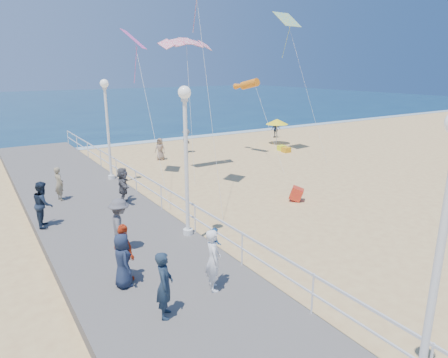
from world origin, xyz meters
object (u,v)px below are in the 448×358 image
lamp_post_far (107,119)px  spectator_3 (124,253)px  spectator_0 (165,285)px  spectator_7 (43,204)px  beach_walker_c (160,149)px  spectator_4 (123,260)px  spectator_6 (59,184)px  beach_chair_right (286,150)px  spectator_2 (120,226)px  beach_walker_b (276,129)px  beach_walker_a (187,141)px  lamp_post_near (442,236)px  beach_chair_left (282,148)px  lamp_post_mid (186,147)px  toddler_held (215,243)px  woman_holding_toddler (213,260)px  spectator_5 (123,185)px  box_kite (296,195)px  beach_umbrella (277,122)px

lamp_post_far → spectator_3: (-3.04, -10.95, -2.40)m
spectator_0 → spectator_7: 7.96m
lamp_post_far → beach_walker_c: lamp_post_far is taller
spectator_7 → beach_walker_c: size_ratio=1.14×
spectator_4 → beach_walker_c: size_ratio=1.00×
spectator_6 → beach_chair_right: spectator_6 is taller
spectator_0 → spectator_2: size_ratio=0.93×
beach_walker_b → lamp_post_far: bearing=33.4°
beach_walker_a → beach_chair_right: beach_walker_a is taller
lamp_post_near → beach_chair_left: lamp_post_near is taller
lamp_post_mid → beach_chair_left: 18.53m
spectator_6 → beach_walker_b: bearing=-79.3°
spectator_0 → beach_chair_left: size_ratio=3.10×
spectator_7 → beach_walker_a: (11.80, 10.90, -0.37)m
lamp_post_near → lamp_post_far: 18.00m
spectator_6 → lamp_post_far: bearing=-67.2°
toddler_held → spectator_2: 3.81m
spectator_2 → spectator_7: bearing=37.3°
woman_holding_toddler → toddler_held: bearing=-25.6°
spectator_0 → beach_walker_c: (7.66, 17.58, -0.48)m
spectator_0 → spectator_5: 9.11m
spectator_5 → box_kite: bearing=-95.6°
box_kite → spectator_5: bearing=113.6°
beach_walker_a → spectator_4: bearing=-170.9°
toddler_held → spectator_4: bearing=77.5°
box_kite → beach_chair_right: (7.31, 9.07, -0.10)m
beach_walker_a → beach_chair_left: beach_walker_a is taller
spectator_4 → beach_chair_right: (17.24, 12.82, -0.98)m
spectator_2 → beach_umbrella: spectator_2 is taller
lamp_post_far → box_kite: size_ratio=8.87×
spectator_5 → beach_walker_b: (18.50, 11.53, -0.46)m
spectator_4 → beach_walker_c: bearing=-24.4°
woman_holding_toddler → spectator_4: (-2.02, 1.50, -0.10)m
lamp_post_near → spectator_2: bearing=105.7°
beach_walker_b → box_kite: (-10.98, -14.73, -0.45)m
spectator_0 → beach_walker_a: (10.34, 18.72, -0.34)m
toddler_held → lamp_post_near: bearing=-150.0°
beach_walker_a → box_kite: bearing=-141.8°
spectator_2 → beach_chair_left: bearing=-43.1°
spectator_2 → beach_walker_a: spectator_2 is taller
lamp_post_near → spectator_2: 9.57m
spectator_3 → beach_walker_c: spectator_3 is taller
beach_chair_right → lamp_post_far: bearing=-173.4°
woman_holding_toddler → toddler_held: woman_holding_toddler is taller
lamp_post_far → toddler_held: 12.75m
box_kite → beach_walker_b: bearing=9.9°
lamp_post_near → spectator_6: size_ratio=3.41×
beach_walker_b → beach_umbrella: size_ratio=0.70×
spectator_3 → spectator_7: bearing=2.3°
lamp_post_far → beach_walker_b: size_ratio=3.53×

